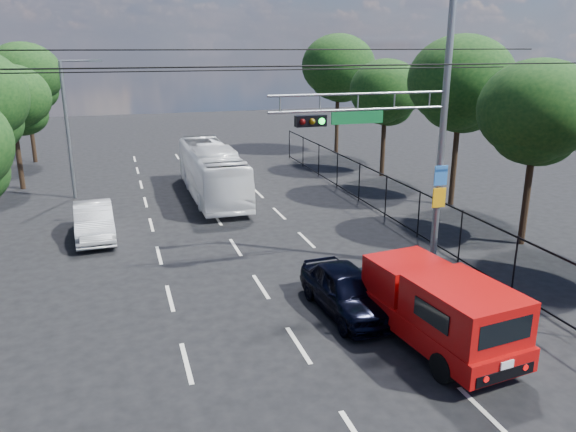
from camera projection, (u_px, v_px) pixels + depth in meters
name	position (u px, v px, depth m)	size (l,w,h in m)	color
lane_markings	(226.00, 232.00, 24.24)	(6.12, 38.00, 0.01)	beige
signal_mast	(412.00, 123.00, 18.72)	(6.43, 0.39, 9.50)	slate
streetlight_left	(70.00, 123.00, 28.59)	(2.09, 0.22, 7.08)	slate
utility_wires	(251.00, 62.00, 17.41)	(22.00, 5.04, 0.74)	black
fence_right	(405.00, 206.00, 24.43)	(0.06, 34.03, 2.00)	black
tree_right_b	(536.00, 118.00, 21.41)	(4.50, 4.50, 7.31)	black
tree_right_c	(461.00, 89.00, 26.86)	(5.10, 5.10, 8.29)	black
tree_right_d	(386.00, 96.00, 33.40)	(4.32, 4.32, 7.02)	black
tree_right_e	(338.00, 71.00, 40.45)	(5.28, 5.28, 8.58)	black
tree_left_d	(12.00, 104.00, 30.26)	(4.20, 4.20, 6.83)	black
tree_left_e	(25.00, 80.00, 37.28)	(4.92, 4.92, 7.99)	black
red_pickup	(435.00, 306.00, 14.87)	(2.65, 5.78, 2.08)	black
navy_hatchback	(347.00, 290.00, 16.78)	(1.68, 4.17, 1.42)	black
white_bus	(212.00, 172.00, 29.54)	(2.28, 9.76, 2.72)	white
white_van	(94.00, 221.00, 23.36)	(1.52, 4.36, 1.44)	silver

